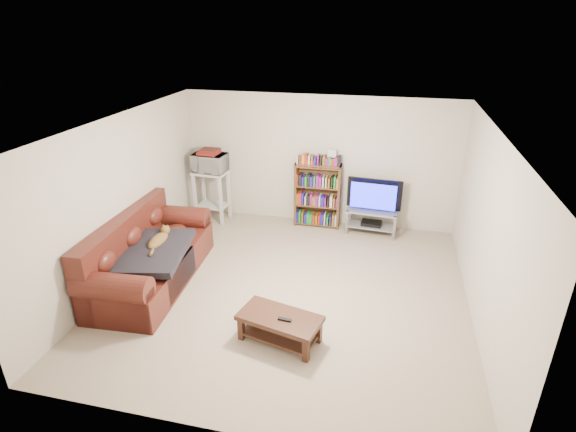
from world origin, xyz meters
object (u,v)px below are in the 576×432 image
(sofa, at_px, (147,260))
(coffee_table, at_px, (280,324))
(tv_stand, at_px, (372,217))
(bookshelf, at_px, (318,194))

(sofa, height_order, coffee_table, sofa)
(coffee_table, bearing_deg, tv_stand, 88.24)
(tv_stand, bearing_deg, bookshelf, 178.22)
(coffee_table, bearing_deg, bookshelf, 105.67)
(sofa, distance_m, tv_stand, 3.95)
(tv_stand, height_order, bookshelf, bookshelf)
(sofa, distance_m, coffee_table, 2.42)
(sofa, bearing_deg, tv_stand, 33.57)
(sofa, xyz_separation_m, bookshelf, (2.13, 2.49, 0.28))
(tv_stand, relative_size, bookshelf, 0.77)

